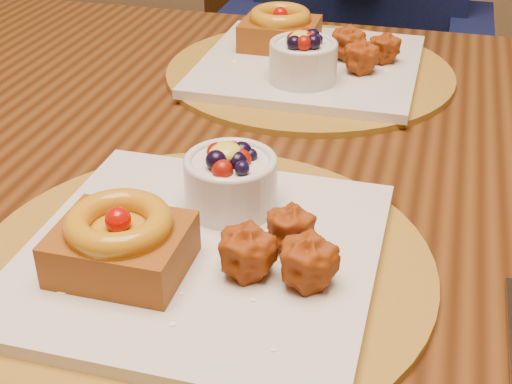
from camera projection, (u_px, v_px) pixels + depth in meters
dining_table at (268, 209)px, 0.81m from camera, size 1.60×0.90×0.76m
place_setting_near at (201, 243)px, 0.58m from camera, size 0.38×0.38×0.08m
place_setting_far at (308, 60)px, 0.93m from camera, size 0.38×0.38×0.08m
chair_far at (287, 101)px, 1.59m from camera, size 0.45×0.45×0.84m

